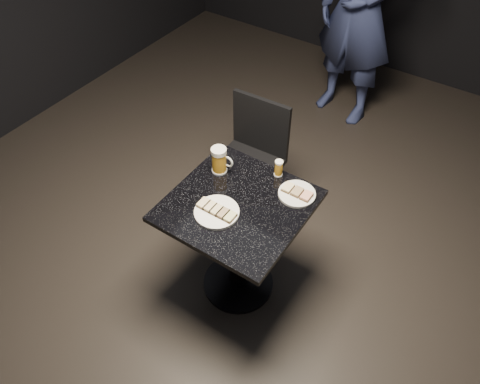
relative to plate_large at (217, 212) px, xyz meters
name	(u,v)px	position (x,y,z in m)	size (l,w,h in m)	color
floor	(238,283)	(0.05, 0.11, -0.76)	(6.00, 6.00, 0.00)	black
plate_large	(217,212)	(0.00, 0.00, 0.00)	(0.23, 0.23, 0.01)	white
plate_small	(297,194)	(0.28, 0.34, 0.00)	(0.20, 0.20, 0.01)	silver
patron	(361,9)	(-0.20, 2.17, 0.19)	(0.69, 0.45, 1.89)	navy
table	(238,233)	(0.05, 0.11, -0.25)	(0.70, 0.70, 0.75)	black
beer_mug	(220,160)	(-0.17, 0.27, 0.07)	(0.12, 0.09, 0.16)	silver
beer_tumbler	(279,168)	(0.12, 0.42, 0.04)	(0.05, 0.05, 0.10)	silver
chair	(251,155)	(-0.25, 0.72, -0.26)	(0.42, 0.42, 0.87)	black
canapes_on_plate_large	(217,210)	(0.00, 0.00, 0.02)	(0.21, 0.07, 0.02)	#4C3521
canapes_on_plate_small	(297,192)	(0.28, 0.34, 0.02)	(0.16, 0.07, 0.02)	#4C3521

